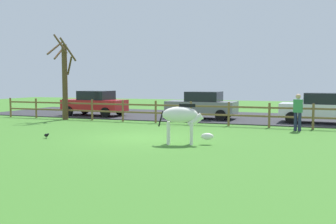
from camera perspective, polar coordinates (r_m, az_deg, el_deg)
name	(u,v)px	position (r m, az deg, el deg)	size (l,w,h in m)	color
ground_plane	(139,138)	(14.35, -4.51, -3.99)	(60.00, 60.00, 0.00)	#3D7528
parking_asphalt	(201,116)	(23.07, 5.12, -0.64)	(28.00, 7.40, 0.05)	#2D2D33
paddock_fence	(173,111)	(19.02, 0.78, 0.20)	(21.41, 0.11, 1.18)	brown
bare_tree	(64,78)	(21.85, -15.79, 5.18)	(1.44, 1.42, 4.83)	#513A23
zebra	(182,118)	(12.71, 2.26, -0.90)	(1.89, 0.83, 1.41)	white
crow_on_grass	(47,135)	(14.85, -18.36, -3.43)	(0.21, 0.10, 0.20)	black
parked_car_grey	(202,105)	(21.34, 5.31, 1.13)	(4.06, 1.99, 1.56)	slate
parked_car_white	(322,108)	(20.37, 22.78, 0.61)	(4.12, 2.13, 1.56)	white
parked_car_red	(95,103)	(23.56, -11.30, 1.39)	(4.09, 2.06, 1.56)	red
visitor_near_fence	(298,111)	(17.13, 19.53, 0.22)	(0.40, 0.31, 1.64)	#232847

